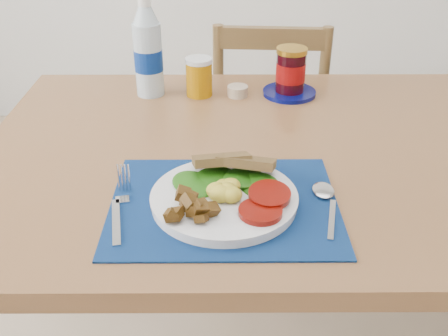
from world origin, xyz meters
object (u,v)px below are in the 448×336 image
at_px(water_bottle, 148,54).
at_px(juice_glass, 199,78).
at_px(jam_on_saucer, 290,74).
at_px(chair_far, 268,112).
at_px(breakfast_plate, 221,196).

relative_size(water_bottle, juice_glass, 2.65).
distance_m(juice_glass, jam_on_saucer, 0.24).
height_order(chair_far, breakfast_plate, chair_far).
bearing_deg(chair_far, jam_on_saucer, 97.04).
distance_m(water_bottle, juice_glass, 0.15).
relative_size(breakfast_plate, juice_glass, 2.75).
bearing_deg(juice_glass, breakfast_plate, -83.70).
relative_size(water_bottle, jam_on_saucer, 1.79).
bearing_deg(juice_glass, jam_on_saucer, 0.51).
distance_m(chair_far, jam_on_saucer, 0.45).
xyz_separation_m(chair_far, juice_glass, (-0.22, -0.36, 0.26)).
bearing_deg(jam_on_saucer, water_bottle, 179.15).
height_order(breakfast_plate, water_bottle, water_bottle).
bearing_deg(breakfast_plate, jam_on_saucer, 70.25).
bearing_deg(water_bottle, breakfast_plate, -70.50).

